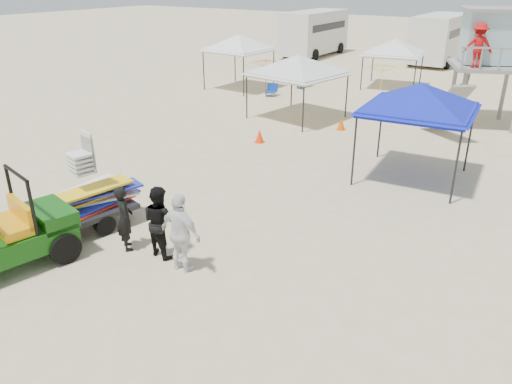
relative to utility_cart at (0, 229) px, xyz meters
The scene contains 19 objects.
ground 3.62m from the utility_cart, 15.24° to the left, with size 140.00×140.00×0.00m, color beige.
utility_cart is the anchor object (origin of this frame).
surf_trailer 2.34m from the utility_cart, 89.82° to the left, with size 1.71×2.56×2.15m.
man_left 2.55m from the utility_cart, 53.23° to the left, with size 0.57×0.37×1.56m, color black.
man_mid 3.30m from the utility_cart, 43.95° to the left, with size 0.81×0.63×1.66m, color black.
man_right 3.81m from the utility_cart, 32.30° to the left, with size 1.04×0.43×1.78m, color white.
lifeguard_tower 18.78m from the utility_cart, 70.93° to the left, with size 3.70×3.70×4.53m.
canopy_blue 11.60m from the utility_cart, 60.59° to the left, with size 3.26×3.26×3.37m.
canopy_white_a 14.30m from the utility_cart, 93.21° to the left, with size 3.73×3.73×3.12m.
canopy_white_b 19.00m from the utility_cart, 109.86° to the left, with size 3.02×3.02×3.28m.
canopy_white_c 22.76m from the utility_cart, 88.78° to the left, with size 3.37×3.37×3.03m.
umbrella_a 17.52m from the utility_cart, 103.86° to the left, with size 2.09×2.13×1.92m, color red.
umbrella_b 19.65m from the utility_cart, 87.05° to the left, with size 1.96×2.00×1.80m, color yellow.
cone_near 13.69m from the utility_cart, 83.12° to the left, with size 0.34×0.34×0.50m, color #E85507.
cone_far 10.37m from the utility_cart, 91.25° to the left, with size 0.34×0.34×0.50m, color #FF3A08.
beach_chair_a 17.70m from the utility_cart, 102.99° to the left, with size 0.70×0.77×0.64m.
rv_far_left 32.11m from the utility_cart, 105.62° to the left, with size 2.64×6.80×3.25m.
rv_mid_left 32.42m from the utility_cart, 89.36° to the left, with size 2.65×6.50×3.25m.
distant_beachgoers 21.63m from the utility_cart, 79.61° to the left, with size 19.26×13.29×1.86m.
Camera 1 is at (6.23, -5.67, 5.88)m, focal length 35.00 mm.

